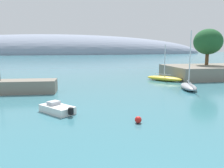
# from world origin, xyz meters

# --- Properties ---
(shore_outcrop) EXTENTS (18.61, 13.35, 2.77)m
(shore_outcrop) POSITION_xyz_m (26.67, 39.96, 1.38)
(shore_outcrop) COLOR gray
(shore_outcrop) RESTS_ON ground
(tree_clump_shore) EXTENTS (6.58, 6.58, 8.42)m
(tree_clump_shore) POSITION_xyz_m (27.20, 41.59, 8.20)
(tree_clump_shore) COLOR brown
(tree_clump_shore) RESTS_ON shore_outcrop
(distant_ridge) EXTENTS (321.17, 79.26, 39.60)m
(distant_ridge) POSITION_xyz_m (-16.78, 239.15, 0.00)
(distant_ridge) COLOR gray
(distant_ridge) RESTS_ON ground
(sailboat_yellow_near_shore) EXTENTS (6.86, 7.39, 7.48)m
(sailboat_yellow_near_shore) POSITION_xyz_m (14.57, 37.02, 0.56)
(sailboat_yellow_near_shore) COLOR yellow
(sailboat_yellow_near_shore) RESTS_ON water
(sailboat_grey_outer_mooring) EXTENTS (3.83, 6.64, 9.66)m
(sailboat_grey_outer_mooring) POSITION_xyz_m (14.44, 26.86, 0.58)
(sailboat_grey_outer_mooring) COLOR gray
(sailboat_grey_outer_mooring) RESTS_ON water
(motorboat_white_foreground) EXTENTS (4.05, 4.34, 1.18)m
(motorboat_white_foreground) POSITION_xyz_m (-6.43, 17.03, 0.43)
(motorboat_white_foreground) COLOR white
(motorboat_white_foreground) RESTS_ON water
(mooring_buoy_red) EXTENTS (0.64, 0.64, 0.64)m
(mooring_buoy_red) POSITION_xyz_m (1.10, 12.08, 0.32)
(mooring_buoy_red) COLOR red
(mooring_buoy_red) RESTS_ON water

